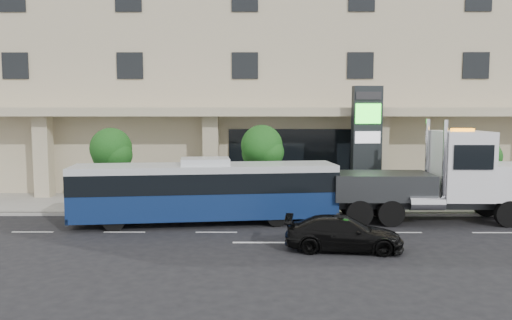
{
  "coord_description": "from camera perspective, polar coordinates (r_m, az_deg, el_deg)",
  "views": [
    {
      "loc": [
        -2.16,
        -22.71,
        5.22
      ],
      "look_at": [
        -2.3,
        2.0,
        2.82
      ],
      "focal_mm": 35.0,
      "sensor_mm": 36.0,
      "label": 1
    }
  ],
  "objects": [
    {
      "name": "tow_truck",
      "position": [
        25.23,
        20.32,
        -2.13
      ],
      "size": [
        10.65,
        2.8,
        4.86
      ],
      "rotation": [
        0.0,
        0.0,
        -0.01
      ],
      "color": "#2D3033",
      "rests_on": "ground"
    },
    {
      "name": "city_bus",
      "position": [
        23.4,
        -5.8,
        -3.46
      ],
      "size": [
        12.36,
        4.06,
        3.08
      ],
      "rotation": [
        0.0,
        0.0,
        0.13
      ],
      "color": "black",
      "rests_on": "ground"
    },
    {
      "name": "ground",
      "position": [
        23.4,
        5.65,
        -7.36
      ],
      "size": [
        120.0,
        120.0,
        0.0
      ],
      "primitive_type": "plane",
      "color": "black",
      "rests_on": "ground"
    },
    {
      "name": "tree_left",
      "position": [
        27.52,
        -16.19,
        0.94
      ],
      "size": [
        2.27,
        2.2,
        4.22
      ],
      "color": "#422B19",
      "rests_on": "sidewalk"
    },
    {
      "name": "tree_mid",
      "position": [
        26.37,
        0.72,
        1.29
      ],
      "size": [
        2.28,
        2.2,
        4.38
      ],
      "color": "#422B19",
      "rests_on": "sidewalk"
    },
    {
      "name": "signage_pylon",
      "position": [
        28.27,
        12.51,
        1.8
      ],
      "size": [
        1.66,
        0.75,
        6.47
      ],
      "rotation": [
        0.0,
        0.0,
        0.1
      ],
      "color": "black",
      "rests_on": "sidewalk"
    },
    {
      "name": "curb",
      "position": [
        25.33,
        5.23,
        -6.19
      ],
      "size": [
        120.0,
        0.3,
        0.15
      ],
      "primitive_type": "cube",
      "color": "gray",
      "rests_on": "ground"
    },
    {
      "name": "black_sedan",
      "position": [
        19.3,
        9.96,
        -8.25
      ],
      "size": [
        4.58,
        2.23,
        1.28
      ],
      "primitive_type": "imported",
      "rotation": [
        0.0,
        0.0,
        1.47
      ],
      "color": "black",
      "rests_on": "ground"
    },
    {
      "name": "sidewalk",
      "position": [
        28.26,
        4.71,
        -4.95
      ],
      "size": [
        120.0,
        6.0,
        0.15
      ],
      "primitive_type": "cube",
      "color": "gray",
      "rests_on": "ground"
    },
    {
      "name": "convention_center",
      "position": [
        38.48,
        3.62,
        12.64
      ],
      "size": [
        60.0,
        17.6,
        20.0
      ],
      "color": "#BEAD8E",
      "rests_on": "ground"
    },
    {
      "name": "tree_right",
      "position": [
        28.86,
        24.2,
        0.73
      ],
      "size": [
        2.1,
        2.0,
        4.04
      ],
      "color": "#422B19",
      "rests_on": "sidewalk"
    }
  ]
}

